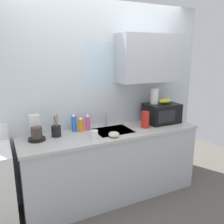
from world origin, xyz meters
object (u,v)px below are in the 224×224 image
object	(u,v)px
microwave	(162,113)
cereal_canister	(145,120)
coffee_maker	(36,131)
dish_soap_bottle_blue	(74,123)
banana_bunch	(165,101)
utensil_crock	(56,131)
dish_soap_bottle_orange	(81,124)
dish_soap_bottle_pink	(88,122)
mug_white	(94,134)
small_bowl	(114,134)
paper_towel_roll	(154,96)

from	to	relation	value
microwave	cereal_canister	distance (m)	0.35
microwave	cereal_canister	xyz separation A→B (m)	(-0.34, -0.10, -0.03)
coffee_maker	dish_soap_bottle_blue	bearing A→B (deg)	12.32
dish_soap_bottle_blue	banana_bunch	bearing A→B (deg)	-7.24
banana_bunch	utensil_crock	xyz separation A→B (m)	(-1.52, 0.07, -0.24)
microwave	dish_soap_bottle_orange	size ratio (longest dim) A/B	2.34
coffee_maker	dish_soap_bottle_pink	world-z (taller)	coffee_maker
mug_white	small_bowl	xyz separation A→B (m)	(0.22, -0.06, -0.02)
dish_soap_bottle_pink	cereal_canister	distance (m)	0.75
paper_towel_roll	coffee_maker	bearing A→B (deg)	179.70
microwave	paper_towel_roll	size ratio (longest dim) A/B	2.09
microwave	dish_soap_bottle_orange	world-z (taller)	microwave
paper_towel_roll	cereal_canister	bearing A→B (deg)	-147.99
banana_bunch	dish_soap_bottle_blue	bearing A→B (deg)	172.76
paper_towel_roll	utensil_crock	bearing A→B (deg)	179.17
dish_soap_bottle_pink	mug_white	distance (m)	0.34
coffee_maker	cereal_canister	distance (m)	1.37
coffee_maker	utensil_crock	xyz separation A→B (m)	(0.23, 0.01, -0.03)
microwave	dish_soap_bottle_orange	bearing A→B (deg)	174.16
banana_bunch	dish_soap_bottle_blue	world-z (taller)	banana_bunch
dish_soap_bottle_orange	utensil_crock	xyz separation A→B (m)	(-0.32, -0.05, -0.02)
dish_soap_bottle_pink	dish_soap_bottle_orange	xyz separation A→B (m)	(-0.10, -0.02, -0.01)
mug_white	cereal_canister	bearing A→B (deg)	6.79
small_bowl	dish_soap_bottle_blue	bearing A→B (deg)	130.57
paper_towel_roll	banana_bunch	bearing A→B (deg)	-18.43
banana_bunch	mug_white	world-z (taller)	banana_bunch
utensil_crock	banana_bunch	bearing A→B (deg)	-2.62
paper_towel_roll	mug_white	world-z (taller)	paper_towel_roll
small_bowl	dish_soap_bottle_orange	bearing A→B (deg)	127.21
paper_towel_roll	dish_soap_bottle_blue	distance (m)	1.17
coffee_maker	dish_soap_bottle_orange	xyz separation A→B (m)	(0.55, 0.06, -0.01)
coffee_maker	utensil_crock	size ratio (longest dim) A/B	1.06
dish_soap_bottle_pink	utensil_crock	size ratio (longest dim) A/B	0.81
coffee_maker	dish_soap_bottle_orange	bearing A→B (deg)	6.02
mug_white	utensil_crock	distance (m)	0.46
dish_soap_bottle_orange	dish_soap_bottle_blue	bearing A→B (deg)	148.46
banana_bunch	mug_white	distance (m)	1.19
dish_soap_bottle_orange	cereal_canister	bearing A→B (deg)	-14.89
paper_towel_roll	dish_soap_bottle_pink	distance (m)	1.00
microwave	paper_towel_roll	world-z (taller)	paper_towel_roll
cereal_canister	mug_white	world-z (taller)	cereal_canister
dish_soap_bottle_pink	mug_white	size ratio (longest dim) A/B	2.25
dish_soap_bottle_orange	utensil_crock	size ratio (longest dim) A/B	0.74
small_bowl	coffee_maker	bearing A→B (deg)	159.60
dish_soap_bottle_orange	cereal_canister	distance (m)	0.84
microwave	utensil_crock	world-z (taller)	microwave
dish_soap_bottle_pink	dish_soap_bottle_blue	size ratio (longest dim) A/B	0.92
small_bowl	dish_soap_bottle_pink	bearing A→B (deg)	114.75
dish_soap_bottle_orange	mug_white	size ratio (longest dim) A/B	2.07
paper_towel_roll	dish_soap_bottle_blue	world-z (taller)	paper_towel_roll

